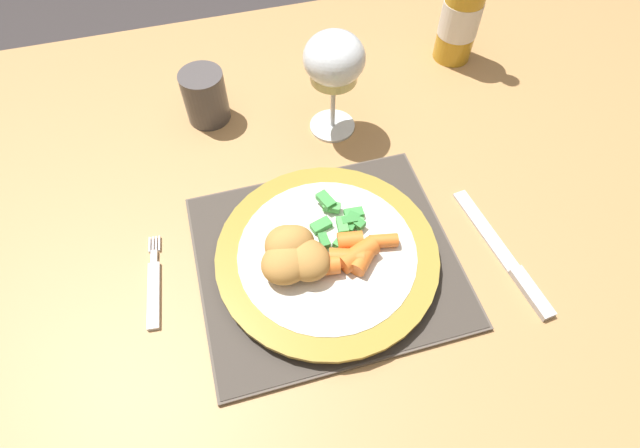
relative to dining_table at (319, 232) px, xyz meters
The scene contains 12 objects.
ground_plane 0.66m from the dining_table, ahead, with size 6.00×6.00×0.00m, color #383333.
dining_table is the anchor object (origin of this frame).
placemat 0.13m from the dining_table, 100.03° to the right, with size 0.32×0.28×0.01m.
dinner_plate 0.14m from the dining_table, 99.79° to the right, with size 0.27×0.27×0.02m.
breaded_croquettes 0.18m from the dining_table, 120.39° to the right, with size 0.10×0.10×0.04m.
green_beans_pile 0.13m from the dining_table, 80.83° to the right, with size 0.07×0.09×0.02m.
glazed_carrots 0.17m from the dining_table, 85.66° to the right, with size 0.11×0.06×0.02m.
fork 0.26m from the dining_table, 161.08° to the right, with size 0.03×0.13×0.01m.
table_knife 0.27m from the dining_table, 38.66° to the right, with size 0.04×0.20×0.01m.
wine_glass 0.24m from the dining_table, 66.10° to the left, with size 0.08×0.08×0.16m.
bottle 0.42m from the dining_table, 38.21° to the left, with size 0.06×0.06×0.26m.
drinking_cup 0.26m from the dining_table, 120.94° to the left, with size 0.06×0.06×0.08m.
Camera 1 is at (-0.11, -0.40, 1.28)m, focal length 28.00 mm.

